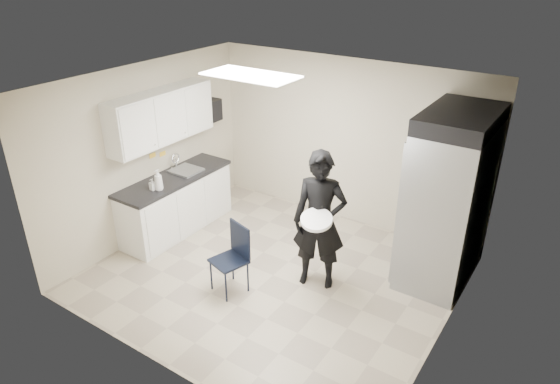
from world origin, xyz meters
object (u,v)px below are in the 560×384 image
Objects in this scene: folding_chair at (229,261)px; man_tuxedo at (320,221)px; commercial_fridge at (447,205)px; lower_counter at (177,205)px.

man_tuxedo is (0.85, 0.79, 0.48)m from folding_chair.
folding_chair is at bearing -138.76° from commercial_fridge.
commercial_fridge is 2.35× the size of folding_chair.
folding_chair is at bearing -157.03° from man_tuxedo.
lower_counter is at bearing 160.31° from man_tuxedo.
lower_counter is 3.98m from commercial_fridge.
lower_counter is 1.84m from folding_chair.
folding_chair is (1.67, -0.78, 0.02)m from lower_counter.
commercial_fridge is at bearing 20.00° from man_tuxedo.
lower_counter is at bearing 171.36° from folding_chair.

